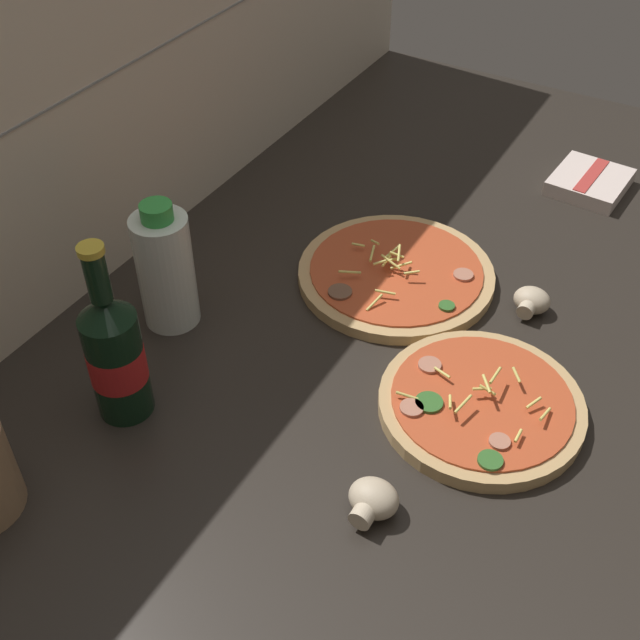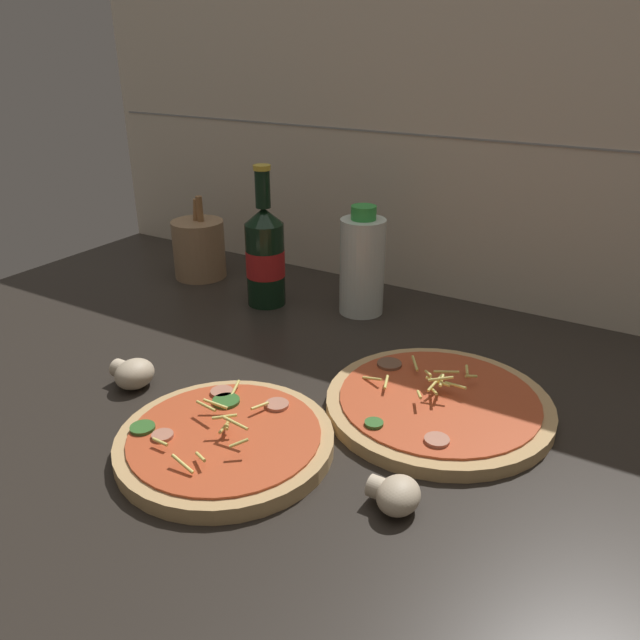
{
  "view_description": "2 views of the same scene",
  "coord_description": "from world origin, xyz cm",
  "px_view_note": "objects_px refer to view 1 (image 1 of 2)",
  "views": [
    {
      "loc": [
        -74.29,
        -26.58,
        74.03
      ],
      "look_at": [
        -11.2,
        9.8,
        9.58
      ],
      "focal_mm": 45.0,
      "sensor_mm": 36.0,
      "label": 1
    },
    {
      "loc": [
        30.06,
        -55.09,
        44.89
      ],
      "look_at": [
        -8.28,
        8.71,
        10.95
      ],
      "focal_mm": 35.0,
      "sensor_mm": 36.0,
      "label": 2
    }
  ],
  "objects_px": {
    "mushroom_right": "(372,500)",
    "beer_bottle": "(115,354)",
    "dish_towel": "(590,182)",
    "pizza_near": "(481,405)",
    "oil_bottle": "(166,269)",
    "mushroom_left": "(531,301)",
    "pizza_far": "(396,274)"
  },
  "relations": [
    {
      "from": "mushroom_right",
      "to": "beer_bottle",
      "type": "bearing_deg",
      "value": 92.49
    },
    {
      "from": "dish_towel",
      "to": "beer_bottle",
      "type": "bearing_deg",
      "value": 155.76
    },
    {
      "from": "pizza_near",
      "to": "mushroom_right",
      "type": "relative_size",
      "value": 4.22
    },
    {
      "from": "oil_bottle",
      "to": "beer_bottle",
      "type": "bearing_deg",
      "value": -161.51
    },
    {
      "from": "mushroom_left",
      "to": "mushroom_right",
      "type": "distance_m",
      "value": 0.4
    },
    {
      "from": "oil_bottle",
      "to": "pizza_near",
      "type": "bearing_deg",
      "value": -83.45
    },
    {
      "from": "pizza_far",
      "to": "oil_bottle",
      "type": "xyz_separation_m",
      "value": [
        -0.22,
        0.22,
        0.07
      ]
    },
    {
      "from": "beer_bottle",
      "to": "mushroom_right",
      "type": "relative_size",
      "value": 4.12
    },
    {
      "from": "mushroom_left",
      "to": "pizza_near",
      "type": "bearing_deg",
      "value": -177.57
    },
    {
      "from": "pizza_near",
      "to": "beer_bottle",
      "type": "bearing_deg",
      "value": 119.13
    },
    {
      "from": "pizza_far",
      "to": "dish_towel",
      "type": "relative_size",
      "value": 2.12
    },
    {
      "from": "pizza_near",
      "to": "dish_towel",
      "type": "bearing_deg",
      "value": 2.76
    },
    {
      "from": "pizza_far",
      "to": "beer_bottle",
      "type": "distance_m",
      "value": 0.43
    },
    {
      "from": "oil_bottle",
      "to": "mushroom_left",
      "type": "height_order",
      "value": "oil_bottle"
    },
    {
      "from": "dish_towel",
      "to": "mushroom_left",
      "type": "bearing_deg",
      "value": -177.05
    },
    {
      "from": "pizza_near",
      "to": "oil_bottle",
      "type": "xyz_separation_m",
      "value": [
        -0.05,
        0.42,
        0.07
      ]
    },
    {
      "from": "beer_bottle",
      "to": "oil_bottle",
      "type": "bearing_deg",
      "value": 18.49
    },
    {
      "from": "mushroom_left",
      "to": "dish_towel",
      "type": "xyz_separation_m",
      "value": [
        0.35,
        0.02,
        -0.01
      ]
    },
    {
      "from": "oil_bottle",
      "to": "mushroom_right",
      "type": "distance_m",
      "value": 0.41
    },
    {
      "from": "oil_bottle",
      "to": "dish_towel",
      "type": "distance_m",
      "value": 0.72
    },
    {
      "from": "pizza_far",
      "to": "mushroom_left",
      "type": "bearing_deg",
      "value": -81.31
    },
    {
      "from": "beer_bottle",
      "to": "oil_bottle",
      "type": "relative_size",
      "value": 1.31
    },
    {
      "from": "beer_bottle",
      "to": "dish_towel",
      "type": "bearing_deg",
      "value": -24.24
    },
    {
      "from": "pizza_far",
      "to": "mushroom_left",
      "type": "relative_size",
      "value": 5.32
    },
    {
      "from": "mushroom_left",
      "to": "dish_towel",
      "type": "height_order",
      "value": "mushroom_left"
    },
    {
      "from": "oil_bottle",
      "to": "dish_towel",
      "type": "height_order",
      "value": "oil_bottle"
    },
    {
      "from": "mushroom_left",
      "to": "beer_bottle",
      "type": "bearing_deg",
      "value": 138.77
    },
    {
      "from": "beer_bottle",
      "to": "dish_towel",
      "type": "distance_m",
      "value": 0.84
    },
    {
      "from": "mushroom_right",
      "to": "dish_towel",
      "type": "xyz_separation_m",
      "value": [
        0.75,
        -0.02,
        -0.01
      ]
    },
    {
      "from": "pizza_far",
      "to": "oil_bottle",
      "type": "relative_size",
      "value": 1.54
    },
    {
      "from": "oil_bottle",
      "to": "mushroom_right",
      "type": "height_order",
      "value": "oil_bottle"
    },
    {
      "from": "beer_bottle",
      "to": "mushroom_right",
      "type": "height_order",
      "value": "beer_bottle"
    }
  ]
}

